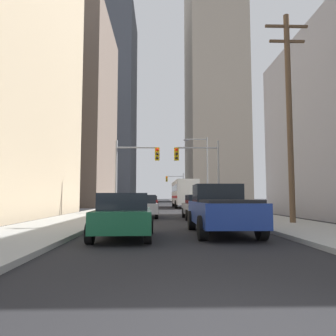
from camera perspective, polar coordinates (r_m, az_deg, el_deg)
The scene contains 16 objects.
sidewalk_left at distance 53.52m, azimuth -6.77°, elevation -6.43°, with size 3.78×160.00×0.15m, color #9E9E99.
sidewalk_right at distance 53.67m, azimuth 4.96°, elevation -6.44°, with size 3.78×160.00×0.15m, color #9E9E99.
city_bus at distance 42.05m, azimuth 2.79°, elevation -4.32°, with size 2.69×11.54×3.40m.
pickup_truck_blue at distance 12.63m, azimuth 9.25°, elevation -7.11°, with size 2.20×5.41×1.90m.
sedan_green at distance 11.24m, azimuth -7.74°, elevation -8.22°, with size 1.96×4.27×1.52m.
sedan_grey at distance 20.67m, azimuth 5.49°, elevation -6.77°, with size 1.95×4.25×1.52m.
sedan_silver at distance 22.02m, azimuth -4.25°, elevation -6.67°, with size 1.95×4.25×1.52m.
sedan_red at distance 44.82m, azimuth -2.96°, elevation -5.84°, with size 1.95×4.21×1.52m.
traffic_signal_near_left at distance 26.54m, azimuth -5.79°, elevation 0.67°, with size 3.60×0.44×6.00m.
traffic_signal_near_right at distance 26.68m, azimuth 5.47°, elevation 0.65°, with size 3.70×0.44×6.00m.
traffic_signal_far_right at distance 63.74m, azimuth 1.37°, elevation -2.68°, with size 3.57×0.44×6.00m.
utility_pole_right at distance 17.63m, azimuth 20.47°, elevation 9.20°, with size 2.20×0.28×10.72m.
street_lamp_right at distance 33.47m, azimuth 6.20°, elevation 0.39°, with size 2.52×0.32×7.50m.
building_left_mid_office at distance 54.00m, azimuth -21.27°, elevation 9.12°, with size 20.65×18.62×28.60m, color #66564C.
building_left_far_tower at distance 97.79m, azimuth -11.07°, elevation 10.81°, with size 17.18×22.80×55.92m, color #4C515B.
building_right_far_highrise at distance 103.68m, azimuth 7.98°, elevation 14.56°, with size 15.65×26.35×72.22m, color #B7A893.
Camera 1 is at (-0.72, -3.30, 1.40)m, focal length 34.81 mm.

